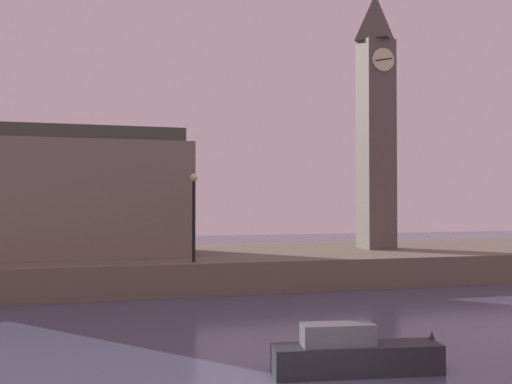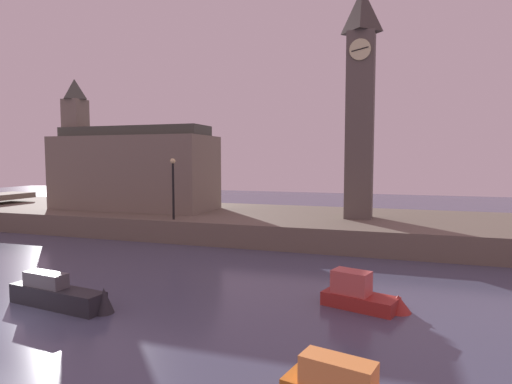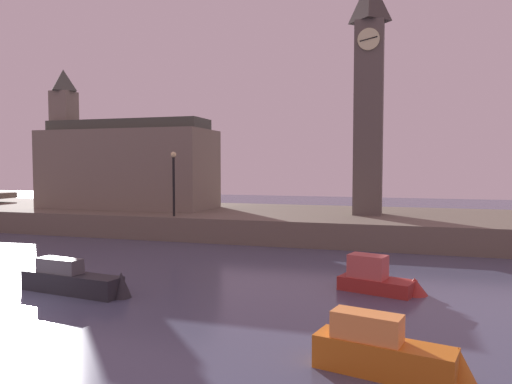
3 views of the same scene
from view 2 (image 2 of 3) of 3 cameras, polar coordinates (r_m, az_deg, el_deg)
The scene contains 6 objects.
far_embankment at distance 33.70m, azimuth -5.04°, elevation -3.82°, with size 70.00×12.00×1.50m, color #6B6051.
clock_tower at distance 30.56m, azimuth 13.70°, elevation 11.68°, with size 1.99×2.05×15.49m.
parliament_hall at distance 36.65m, azimuth -16.32°, elevation 3.07°, with size 13.18×5.30×10.83m.
streetlamp at distance 29.25m, azimuth -10.96°, elevation 1.35°, with size 0.36×0.36×4.11m.
boat_barge_dark at distance 18.03m, azimuth -24.26°, elevation -12.42°, with size 4.73×1.45×1.40m.
boat_dinghy_red at distance 16.94m, azimuth 14.38°, elevation -13.27°, with size 3.49×1.92×1.44m.
Camera 2 is at (13.23, -10.62, 5.57)m, focal length 30.09 mm.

